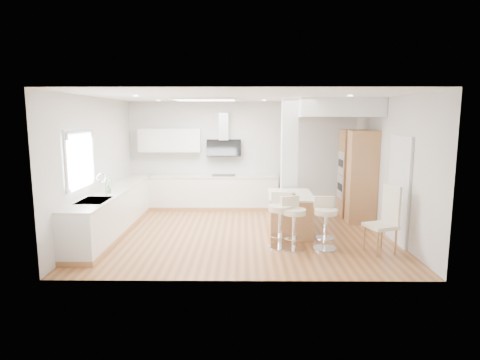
{
  "coord_description": "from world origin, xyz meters",
  "views": [
    {
      "loc": [
        0.02,
        -8.11,
        2.39
      ],
      "look_at": [
        -0.06,
        0.4,
        1.06
      ],
      "focal_mm": 30.0,
      "sensor_mm": 36.0,
      "label": 1
    }
  ],
  "objects_px": {
    "peninsula": "(290,213)",
    "bar_stool_c": "(325,220)",
    "bar_stool_a": "(280,217)",
    "dining_chair": "(386,217)",
    "bar_stool_b": "(294,220)"
  },
  "relations": [
    {
      "from": "bar_stool_a",
      "to": "bar_stool_b",
      "type": "distance_m",
      "value": 0.26
    },
    {
      "from": "bar_stool_c",
      "to": "dining_chair",
      "type": "relative_size",
      "value": 0.79
    },
    {
      "from": "bar_stool_a",
      "to": "bar_stool_b",
      "type": "relative_size",
      "value": 1.05
    },
    {
      "from": "dining_chair",
      "to": "bar_stool_c",
      "type": "bearing_deg",
      "value": 152.13
    },
    {
      "from": "peninsula",
      "to": "bar_stool_c",
      "type": "relative_size",
      "value": 1.46
    },
    {
      "from": "bar_stool_c",
      "to": "bar_stool_a",
      "type": "bearing_deg",
      "value": 169.8
    },
    {
      "from": "bar_stool_a",
      "to": "dining_chair",
      "type": "height_order",
      "value": "dining_chair"
    },
    {
      "from": "bar_stool_a",
      "to": "bar_stool_b",
      "type": "xyz_separation_m",
      "value": [
        0.23,
        -0.11,
        -0.03
      ]
    },
    {
      "from": "bar_stool_b",
      "to": "bar_stool_c",
      "type": "relative_size",
      "value": 1.01
    },
    {
      "from": "bar_stool_a",
      "to": "dining_chair",
      "type": "xyz_separation_m",
      "value": [
        1.84,
        -0.25,
        0.07
      ]
    },
    {
      "from": "peninsula",
      "to": "bar_stool_b",
      "type": "relative_size",
      "value": 1.45
    },
    {
      "from": "bar_stool_a",
      "to": "bar_stool_c",
      "type": "distance_m",
      "value": 0.81
    },
    {
      "from": "bar_stool_c",
      "to": "bar_stool_b",
      "type": "bearing_deg",
      "value": 178.47
    },
    {
      "from": "peninsula",
      "to": "dining_chair",
      "type": "distance_m",
      "value": 1.97
    },
    {
      "from": "bar_stool_a",
      "to": "bar_stool_c",
      "type": "bearing_deg",
      "value": 7.02
    }
  ]
}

